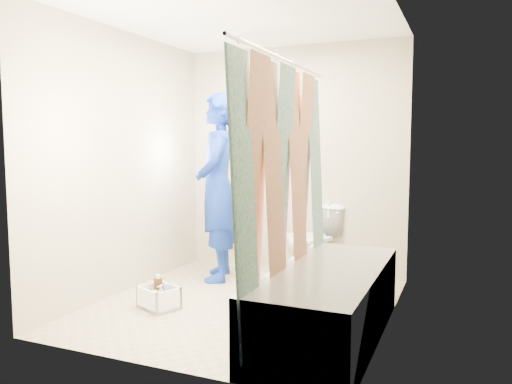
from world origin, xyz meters
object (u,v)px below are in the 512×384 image
at_px(plumber, 218,187).
at_px(cleaning_caddy, 159,299).
at_px(toilet, 314,242).
at_px(bathtub, 328,301).

height_order(plumber, cleaning_caddy, plumber).
xyz_separation_m(toilet, cleaning_caddy, (-0.90, -1.45, -0.29)).
distance_m(bathtub, cleaning_caddy, 1.46).
distance_m(bathtub, plumber, 1.92).
bearing_deg(plumber, bathtub, 29.54).
bearing_deg(bathtub, toilet, 110.07).
bearing_deg(toilet, plumber, -140.96).
height_order(bathtub, toilet, toilet).
xyz_separation_m(bathtub, cleaning_caddy, (-1.45, 0.05, -0.18)).
xyz_separation_m(bathtub, toilet, (-0.55, 1.51, 0.11)).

